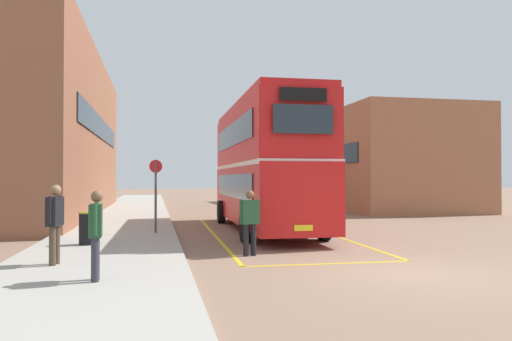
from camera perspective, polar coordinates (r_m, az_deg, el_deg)
The scene contains 12 objects.
ground_plane at distance 24.55m, azimuth 0.71°, elevation -5.50°, with size 135.60×135.60×0.00m, color #846651.
sidewalk_left at distance 26.41m, azimuth -14.41°, elevation -5.00°, with size 4.00×57.60×0.14m, color #A39E93.
brick_building_left at distance 28.88m, azimuth -23.44°, elevation 3.74°, with size 6.14×22.61×8.54m.
depot_building_right at distance 33.02m, azimuth 14.40°, elevation 1.04°, with size 7.58×12.61×6.13m.
double_decker_bus at distance 18.75m, azimuth 0.96°, elevation 0.74°, with size 2.92×10.73×4.75m.
single_deck_bus at distance 38.05m, azimuth 1.07°, elevation -1.38°, with size 3.17×9.74×3.02m.
pedestrian_boarding at distance 12.72m, azimuth -0.72°, elevation -5.48°, with size 0.55×0.34×1.67m.
pedestrian_waiting_near at distance 11.47m, azimuth -22.13°, elevation -5.12°, with size 0.31×0.56×1.71m.
pedestrian_waiting_far at distance 9.45m, azimuth -17.95°, elevation -6.41°, with size 0.25×0.55×1.63m.
litter_bin at distance 14.62m, azimuth -18.78°, elevation -6.30°, with size 0.50×0.50×0.90m.
bus_stop_sign at distance 17.13m, azimuth -11.46°, elevation -2.03°, with size 0.44×0.12×2.47m.
bay_marking_yellow at distance 16.95m, azimuth 2.36°, elevation -7.59°, with size 4.37×12.75×0.01m.
Camera 1 is at (-5.22, -9.51, 2.00)m, focal length 34.79 mm.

